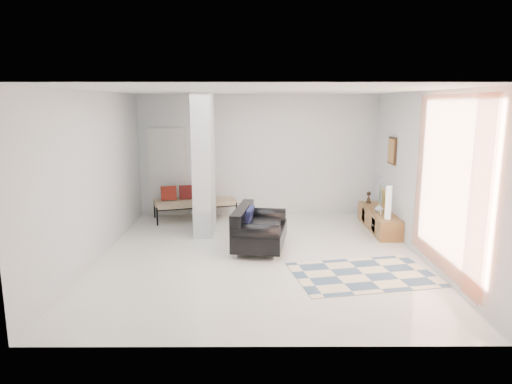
{
  "coord_description": "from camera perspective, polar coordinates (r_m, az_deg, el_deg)",
  "views": [
    {
      "loc": [
        -0.09,
        -7.54,
        2.6
      ],
      "look_at": [
        -0.06,
        0.6,
        1.01
      ],
      "focal_mm": 32.0,
      "sensor_mm": 36.0,
      "label": 1
    }
  ],
  "objects": [
    {
      "name": "media_console",
      "position": [
        9.89,
        15.08,
        -3.35
      ],
      "size": [
        0.45,
        1.91,
        0.8
      ],
      "color": "brown",
      "rests_on": "floor"
    },
    {
      "name": "bronze_figurine",
      "position": [
        10.48,
        13.89,
        -0.67
      ],
      "size": [
        0.13,
        0.13,
        0.26
      ],
      "primitive_type": null,
      "rotation": [
        0.0,
        0.0,
        -0.01
      ],
      "color": "black",
      "rests_on": "media_console"
    },
    {
      "name": "cylinder_lamp",
      "position": [
        9.14,
        16.22,
        -1.25
      ],
      "size": [
        0.12,
        0.12,
        0.64
      ],
      "primitive_type": "cylinder",
      "color": "white",
      "rests_on": "media_console"
    },
    {
      "name": "vase",
      "position": [
        9.65,
        15.15,
        -1.96
      ],
      "size": [
        0.2,
        0.2,
        0.18
      ],
      "primitive_type": "imported",
      "rotation": [
        0.0,
        0.0,
        0.15
      ],
      "color": "silver",
      "rests_on": "media_console"
    },
    {
      "name": "wall_front",
      "position": [
        4.69,
        0.86,
        -3.76
      ],
      "size": [
        6.0,
        0.0,
        6.0
      ],
      "primitive_type": "plane",
      "rotation": [
        -1.57,
        0.0,
        0.0
      ],
      "color": "silver",
      "rests_on": "ground"
    },
    {
      "name": "curtain",
      "position": [
        7.05,
        22.8,
        0.79
      ],
      "size": [
        0.0,
        2.55,
        2.55
      ],
      "primitive_type": "plane",
      "rotation": [
        1.57,
        0.0,
        1.57
      ],
      "color": "#F2713F",
      "rests_on": "wall_right"
    },
    {
      "name": "wall_art",
      "position": [
        9.7,
        16.66,
        4.96
      ],
      "size": [
        0.04,
        0.45,
        0.55
      ],
      "primitive_type": "cube",
      "color": "#321C0D",
      "rests_on": "wall_right"
    },
    {
      "name": "partition_column",
      "position": [
        9.27,
        -6.51,
        3.54
      ],
      "size": [
        0.35,
        1.2,
        2.8
      ],
      "primitive_type": "cube",
      "color": "silver",
      "rests_on": "floor"
    },
    {
      "name": "area_rug",
      "position": [
        7.33,
        13.31,
        -9.99
      ],
      "size": [
        2.35,
        1.79,
        0.01
      ],
      "primitive_type": "cube",
      "rotation": [
        0.0,
        0.0,
        0.19
      ],
      "color": "beige",
      "rests_on": "floor"
    },
    {
      "name": "hallway_door",
      "position": [
        10.8,
        -10.97,
        2.43
      ],
      "size": [
        0.85,
        0.06,
        2.04
      ],
      "primitive_type": "cube",
      "color": "silver",
      "rests_on": "floor"
    },
    {
      "name": "ceiling",
      "position": [
        7.54,
        0.45,
        12.57
      ],
      "size": [
        6.0,
        6.0,
        0.0
      ],
      "primitive_type": "plane",
      "rotation": [
        3.14,
        0.0,
        0.0
      ],
      "color": "white",
      "rests_on": "wall_back"
    },
    {
      "name": "wall_left",
      "position": [
        8.08,
        -19.47,
        1.87
      ],
      "size": [
        0.0,
        6.0,
        6.0
      ],
      "primitive_type": "plane",
      "rotation": [
        1.57,
        0.0,
        1.57
      ],
      "color": "silver",
      "rests_on": "ground"
    },
    {
      "name": "daybed",
      "position": [
        10.48,
        -7.8,
        -1.1
      ],
      "size": [
        1.93,
        1.24,
        0.77
      ],
      "rotation": [
        0.0,
        0.0,
        0.29
      ],
      "color": "black",
      "rests_on": "floor"
    },
    {
      "name": "wall_back",
      "position": [
        10.61,
        0.24,
        4.55
      ],
      "size": [
        6.0,
        0.0,
        6.0
      ],
      "primitive_type": "plane",
      "rotation": [
        1.57,
        0.0,
        0.0
      ],
      "color": "silver",
      "rests_on": "ground"
    },
    {
      "name": "wall_right",
      "position": [
        8.14,
        20.18,
        1.89
      ],
      "size": [
        0.0,
        6.0,
        6.0
      ],
      "primitive_type": "plane",
      "rotation": [
        1.57,
        0.0,
        -1.57
      ],
      "color": "silver",
      "rests_on": "ground"
    },
    {
      "name": "floor",
      "position": [
        7.97,
        0.42,
        -7.99
      ],
      "size": [
        6.0,
        6.0,
        0.0
      ],
      "primitive_type": "plane",
      "color": "silver",
      "rests_on": "ground"
    },
    {
      "name": "loveseat",
      "position": [
        8.27,
        0.14,
        -4.66
      ],
      "size": [
        1.06,
        1.57,
        0.76
      ],
      "rotation": [
        0.0,
        0.0,
        -0.15
      ],
      "color": "silver",
      "rests_on": "floor"
    }
  ]
}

